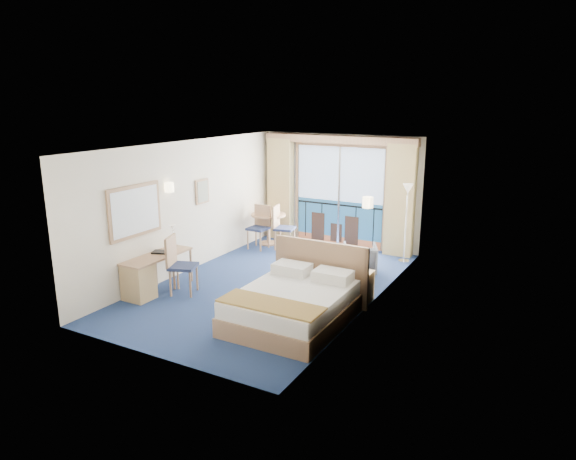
# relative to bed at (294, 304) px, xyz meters

# --- Properties ---
(floor) EXTENTS (6.50, 6.50, 0.00)m
(floor) POSITION_rel_bed_xyz_m (-1.17, 1.28, -0.31)
(floor) COLOR navy
(floor) RESTS_ON ground
(room_walls) EXTENTS (4.04, 6.54, 2.72)m
(room_walls) POSITION_rel_bed_xyz_m (-1.17, 1.28, 1.46)
(room_walls) COLOR silver
(room_walls) RESTS_ON ground
(balcony_door) EXTENTS (2.36, 0.03, 2.52)m
(balcony_door) POSITION_rel_bed_xyz_m (-1.17, 4.50, 0.83)
(balcony_door) COLOR navy
(balcony_door) RESTS_ON room_walls
(curtain_left) EXTENTS (0.65, 0.22, 2.55)m
(curtain_left) POSITION_rel_bed_xyz_m (-2.72, 4.35, 0.96)
(curtain_left) COLOR tan
(curtain_left) RESTS_ON room_walls
(curtain_right) EXTENTS (0.65, 0.22, 2.55)m
(curtain_right) POSITION_rel_bed_xyz_m (0.38, 4.35, 0.96)
(curtain_right) COLOR tan
(curtain_right) RESTS_ON room_walls
(pelmet) EXTENTS (3.80, 0.25, 0.18)m
(pelmet) POSITION_rel_bed_xyz_m (-1.17, 4.38, 2.27)
(pelmet) COLOR tan
(pelmet) RESTS_ON room_walls
(mirror) EXTENTS (0.05, 1.25, 0.95)m
(mirror) POSITION_rel_bed_xyz_m (-3.14, -0.22, 1.24)
(mirror) COLOR tan
(mirror) RESTS_ON room_walls
(wall_print) EXTENTS (0.04, 0.42, 0.52)m
(wall_print) POSITION_rel_bed_xyz_m (-3.14, 1.73, 1.29)
(wall_print) COLOR tan
(wall_print) RESTS_ON room_walls
(sconce_left) EXTENTS (0.18, 0.18, 0.18)m
(sconce_left) POSITION_rel_bed_xyz_m (-3.11, 0.68, 1.54)
(sconce_left) COLOR #FFEAB2
(sconce_left) RESTS_ON room_walls
(sconce_right) EXTENTS (0.18, 0.18, 0.18)m
(sconce_right) POSITION_rel_bed_xyz_m (0.77, 1.13, 1.54)
(sconce_right) COLOR #FFEAB2
(sconce_right) RESTS_ON room_walls
(bed) EXTENTS (1.78, 2.11, 1.12)m
(bed) POSITION_rel_bed_xyz_m (0.00, 0.00, 0.00)
(bed) COLOR tan
(bed) RESTS_ON ground
(nightstand) EXTENTS (0.42, 0.40, 0.55)m
(nightstand) POSITION_rel_bed_xyz_m (0.60, 1.35, -0.04)
(nightstand) COLOR tan
(nightstand) RESTS_ON ground
(phone) EXTENTS (0.23, 0.20, 0.08)m
(phone) POSITION_rel_bed_xyz_m (0.65, 1.30, 0.28)
(phone) COLOR white
(phone) RESTS_ON nightstand
(armchair) EXTENTS (0.89, 0.90, 0.62)m
(armchair) POSITION_rel_bed_xyz_m (0.07, 2.75, -0.00)
(armchair) COLOR #4E555E
(armchair) RESTS_ON ground
(floor_lamp) EXTENTS (0.24, 0.24, 1.74)m
(floor_lamp) POSITION_rel_bed_xyz_m (0.66, 3.93, 1.01)
(floor_lamp) COLOR silver
(floor_lamp) RESTS_ON ground
(desk) EXTENTS (0.51, 1.47, 0.69)m
(desk) POSITION_rel_bed_xyz_m (-2.90, -0.38, 0.07)
(desk) COLOR tan
(desk) RESTS_ON ground
(desk_chair) EXTENTS (0.61, 0.60, 1.09)m
(desk_chair) POSITION_rel_bed_xyz_m (-2.47, 0.09, 0.30)
(desk_chair) COLOR #1F294A
(desk_chair) RESTS_ON ground
(folder) EXTENTS (0.38, 0.33, 0.03)m
(folder) POSITION_rel_bed_xyz_m (-2.95, 0.17, 0.39)
(folder) COLOR black
(folder) RESTS_ON desk
(desk_lamp) EXTENTS (0.12, 0.12, 0.46)m
(desk_lamp) POSITION_rel_bed_xyz_m (-2.90, 0.49, 0.72)
(desk_lamp) COLOR silver
(desk_lamp) RESTS_ON desk
(round_table) EXTENTS (0.85, 0.85, 0.76)m
(round_table) POSITION_rel_bed_xyz_m (-2.71, 3.73, 0.26)
(round_table) COLOR tan
(round_table) RESTS_ON ground
(table_chair_a) EXTENTS (0.54, 0.53, 1.05)m
(table_chair_a) POSITION_rel_bed_xyz_m (-2.24, 3.52, 0.28)
(table_chair_a) COLOR #1F294A
(table_chair_a) RESTS_ON ground
(table_chair_b) EXTENTS (0.45, 0.46, 1.04)m
(table_chair_b) POSITION_rel_bed_xyz_m (-2.71, 3.35, 0.27)
(table_chair_b) COLOR #1F294A
(table_chair_b) RESTS_ON ground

